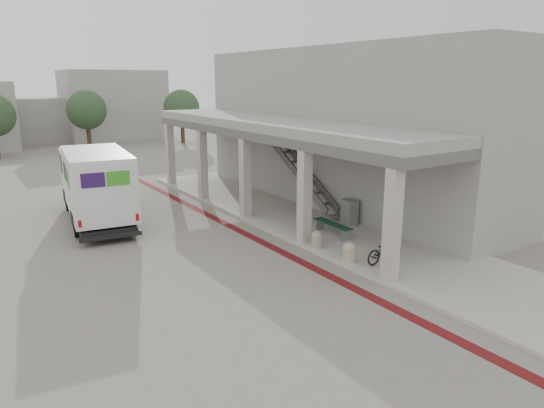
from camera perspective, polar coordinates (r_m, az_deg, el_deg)
ground at (r=15.66m, az=-1.29°, el=-6.66°), size 120.00×120.00×0.00m
bike_lane_stripe at (r=17.75m, az=-2.03°, el=-4.07°), size 0.35×40.00×0.01m
sidewalk at (r=17.98m, az=9.55°, el=-3.85°), size 4.40×28.00×0.12m
transit_building at (r=22.43m, az=7.34°, el=8.60°), size 7.60×17.00×7.00m
distant_backdrop at (r=48.57m, az=-28.18°, el=9.30°), size 28.00×10.00×6.50m
tree_mid at (r=43.54m, az=-20.99°, el=10.27°), size 3.20×3.20×4.80m
tree_right at (r=45.09m, az=-10.59°, el=11.07°), size 3.20×3.20×4.80m
fedex_truck at (r=20.82m, az=-20.04°, el=2.33°), size 3.01×7.19×2.98m
bench at (r=17.86m, az=7.13°, el=-2.64°), size 0.46×1.83×0.43m
bollard_near at (r=15.36m, az=9.10°, el=-5.58°), size 0.41×0.41×0.62m
bollard_far at (r=16.51m, az=5.29°, el=-4.10°), size 0.38×0.38×0.57m
utility_cabinet at (r=19.20m, az=9.09°, el=-0.93°), size 0.47×0.61×0.98m
bicycle_black at (r=15.47m, az=13.14°, el=-5.28°), size 1.54×0.59×0.80m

